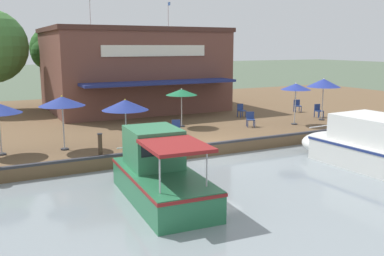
# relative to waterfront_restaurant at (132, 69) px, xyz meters

# --- Properties ---
(ground_plane) EXTENTS (220.00, 220.00, 0.00)m
(ground_plane) POSITION_rel_waterfront_restaurant_xyz_m (13.34, -0.97, -3.50)
(ground_plane) COLOR #4C5B47
(quay_deck) EXTENTS (22.00, 56.00, 0.60)m
(quay_deck) POSITION_rel_waterfront_restaurant_xyz_m (2.34, -0.97, -3.20)
(quay_deck) COLOR brown
(quay_deck) RESTS_ON ground
(quay_edge_fender) EXTENTS (0.20, 50.40, 0.10)m
(quay_edge_fender) POSITION_rel_waterfront_restaurant_xyz_m (13.24, -0.97, -2.85)
(quay_edge_fender) COLOR #2D2D33
(quay_edge_fender) RESTS_ON quay_deck
(waterfront_restaurant) EXTENTS (10.98, 12.00, 7.91)m
(waterfront_restaurant) POSITION_rel_waterfront_restaurant_xyz_m (0.00, 0.00, 0.00)
(waterfront_restaurant) COLOR brown
(waterfront_restaurant) RESTS_ON quay_deck
(patio_umbrella_far_corner) EXTENTS (1.79, 1.79, 2.20)m
(patio_umbrella_far_corner) POSITION_rel_waterfront_restaurant_xyz_m (8.46, -0.04, -0.92)
(patio_umbrella_far_corner) COLOR #B7B7B7
(patio_umbrella_far_corner) RESTS_ON quay_deck
(patio_umbrella_near_quay_edge) EXTENTS (2.11, 2.11, 2.23)m
(patio_umbrella_near_quay_edge) POSITION_rel_waterfront_restaurant_xyz_m (11.86, -4.48, -0.95)
(patio_umbrella_near_quay_edge) COLOR #B7B7B7
(patio_umbrella_near_quay_edge) RESTS_ON quay_deck
(patio_umbrella_mid_patio_right) EXTENTS (1.73, 1.73, 2.46)m
(patio_umbrella_mid_patio_right) POSITION_rel_waterfront_restaurant_xyz_m (10.86, 6.19, -0.68)
(patio_umbrella_mid_patio_right) COLOR #B7B7B7
(patio_umbrella_mid_patio_right) RESTS_ON quay_deck
(patio_umbrella_back_row) EXTENTS (2.00, 2.00, 2.43)m
(patio_umbrella_back_row) POSITION_rel_waterfront_restaurant_xyz_m (11.09, -7.11, -0.72)
(patio_umbrella_back_row) COLOR #B7B7B7
(patio_umbrella_back_row) RESTS_ON quay_deck
(patio_umbrella_mid_patio_left) EXTENTS (2.04, 2.04, 2.62)m
(patio_umbrella_mid_patio_left) POSITION_rel_waterfront_restaurant_xyz_m (10.42, 8.74, -0.58)
(patio_umbrella_mid_patio_left) COLOR #B7B7B7
(patio_umbrella_mid_patio_left) RESTS_ON quay_deck
(cafe_chair_mid_patio) EXTENTS (0.57, 0.57, 0.85)m
(cafe_chair_mid_patio) POSITION_rel_waterfront_restaurant_xyz_m (7.08, 9.63, -2.43)
(cafe_chair_mid_patio) COLOR navy
(cafe_chair_mid_patio) RESTS_ON quay_deck
(cafe_chair_beside_entrance) EXTENTS (0.45, 0.45, 0.85)m
(cafe_chair_beside_entrance) POSITION_rel_waterfront_restaurant_xyz_m (7.15, 4.89, -2.43)
(cafe_chair_beside_entrance) COLOR navy
(cafe_chair_beside_entrance) RESTS_ON quay_deck
(cafe_chair_under_first_umbrella) EXTENTS (0.47, 0.47, 0.85)m
(cafe_chair_under_first_umbrella) POSITION_rel_waterfront_restaurant_xyz_m (9.52, 9.29, -2.43)
(cafe_chair_under_first_umbrella) COLOR navy
(cafe_chair_under_first_umbrella) RESTS_ON quay_deck
(cafe_chair_facing_river) EXTENTS (0.56, 0.56, 0.85)m
(cafe_chair_facing_river) POSITION_rel_waterfront_restaurant_xyz_m (10.79, -1.46, -2.43)
(cafe_chair_facing_river) COLOR navy
(cafe_chair_facing_river) RESTS_ON quay_deck
(cafe_chair_far_corner_seat) EXTENTS (0.58, 0.58, 0.85)m
(cafe_chair_far_corner_seat) POSITION_rel_waterfront_restaurant_xyz_m (10.25, 3.49, -2.43)
(cafe_chair_far_corner_seat) COLOR navy
(cafe_chair_far_corner_seat) RESTS_ON quay_deck
(motorboat_second_along) EXTENTS (6.12, 2.43, 2.32)m
(motorboat_second_along) POSITION_rel_waterfront_restaurant_xyz_m (17.09, -5.15, -2.62)
(motorboat_second_along) COLOR #287047
(motorboat_second_along) RESTS_ON river_water
(mooring_post) EXTENTS (0.22, 0.22, 0.99)m
(mooring_post) POSITION_rel_waterfront_restaurant_xyz_m (12.99, -5.99, -2.40)
(mooring_post) COLOR #473323
(mooring_post) RESTS_ON quay_deck
(tree_behind_restaurant) EXTENTS (3.70, 3.52, 6.09)m
(tree_behind_restaurant) POSITION_rel_waterfront_restaurant_xyz_m (-5.65, -4.79, 1.32)
(tree_behind_restaurant) COLOR brown
(tree_behind_restaurant) RESTS_ON quay_deck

